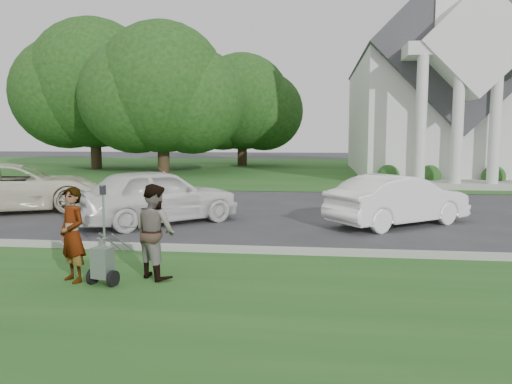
% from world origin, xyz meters
% --- Properties ---
extents(ground, '(120.00, 120.00, 0.00)m').
position_xyz_m(ground, '(0.00, 0.00, 0.00)').
color(ground, '#333335').
rests_on(ground, ground).
extents(grass_strip, '(80.00, 7.00, 0.01)m').
position_xyz_m(grass_strip, '(0.00, -3.00, 0.01)').
color(grass_strip, '#1F531C').
rests_on(grass_strip, ground).
extents(church_lawn, '(80.00, 30.00, 0.01)m').
position_xyz_m(church_lawn, '(0.00, 27.00, 0.01)').
color(church_lawn, '#1F531C').
rests_on(church_lawn, ground).
extents(curb, '(80.00, 0.18, 0.15)m').
position_xyz_m(curb, '(0.00, 0.55, 0.07)').
color(curb, '#9E9E93').
rests_on(curb, ground).
extents(church, '(9.19, 19.00, 24.10)m').
position_xyz_m(church, '(9.00, 23.11, 5.94)').
color(church, white).
rests_on(church, ground).
extents(tree_left, '(10.63, 8.40, 9.71)m').
position_xyz_m(tree_left, '(-8.01, 21.99, 5.11)').
color(tree_left, '#332316').
rests_on(tree_left, ground).
extents(tree_far, '(11.64, 9.20, 10.73)m').
position_xyz_m(tree_far, '(-14.01, 24.99, 5.69)').
color(tree_far, '#332316').
rests_on(tree_far, ground).
extents(tree_back, '(9.61, 7.60, 8.89)m').
position_xyz_m(tree_back, '(-4.01, 29.99, 4.73)').
color(tree_back, '#332316').
rests_on(tree_back, ground).
extents(striping_cart, '(0.59, 0.99, 0.87)m').
position_xyz_m(striping_cart, '(-1.53, -1.97, 0.37)').
color(striping_cart, black).
rests_on(striping_cart, ground).
extents(person_left, '(0.70, 0.64, 1.61)m').
position_xyz_m(person_left, '(-2.11, -1.83, 0.80)').
color(person_left, '#999999').
rests_on(person_left, ground).
extents(person_right, '(1.01, 0.98, 1.64)m').
position_xyz_m(person_right, '(-0.81, -1.43, 0.82)').
color(person_right, '#999999').
rests_on(person_right, ground).
extents(parking_meter_near, '(0.11, 0.10, 1.49)m').
position_xyz_m(parking_meter_near, '(-2.35, -0.05, 0.94)').
color(parking_meter_near, '#96999F').
rests_on(parking_meter_near, ground).
extents(car_a, '(6.18, 4.77, 1.56)m').
position_xyz_m(car_a, '(-7.73, 5.42, 0.78)').
color(car_a, '#EAE5C6').
rests_on(car_a, ground).
extents(car_b, '(4.67, 4.50, 1.58)m').
position_xyz_m(car_b, '(-2.47, 3.76, 0.79)').
color(car_b, white).
rests_on(car_b, ground).
extents(car_d, '(4.25, 3.72, 1.39)m').
position_xyz_m(car_d, '(4.21, 4.35, 0.70)').
color(car_d, white).
rests_on(car_d, ground).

